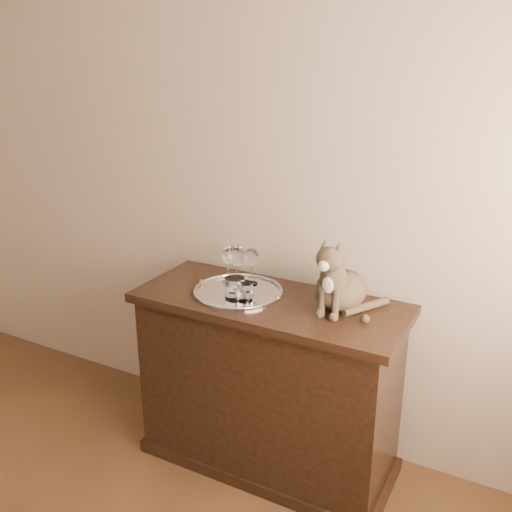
{
  "coord_description": "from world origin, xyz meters",
  "views": [
    {
      "loc": [
        1.62,
        -0.1,
        1.86
      ],
      "look_at": [
        0.53,
        1.95,
        1.04
      ],
      "focal_mm": 40.0,
      "sensor_mm": 36.0,
      "label": 1
    }
  ],
  "objects_px": {
    "tray": "(238,293)",
    "tumbler_b": "(235,289)",
    "wine_glass_a": "(228,265)",
    "wine_glass_b": "(252,266)",
    "tumbler_a": "(244,292)",
    "wine_glass_d": "(237,267)",
    "sideboard": "(269,384)",
    "cat": "(342,271)"
  },
  "relations": [
    {
      "from": "tumbler_a",
      "to": "cat",
      "type": "bearing_deg",
      "value": 20.38
    },
    {
      "from": "sideboard",
      "to": "tumbler_b",
      "type": "bearing_deg",
      "value": -146.62
    },
    {
      "from": "tumbler_b",
      "to": "wine_glass_d",
      "type": "bearing_deg",
      "value": 115.36
    },
    {
      "from": "wine_glass_b",
      "to": "tumbler_b",
      "type": "height_order",
      "value": "wine_glass_b"
    },
    {
      "from": "sideboard",
      "to": "wine_glass_d",
      "type": "distance_m",
      "value": 0.57
    },
    {
      "from": "wine_glass_a",
      "to": "wine_glass_b",
      "type": "relative_size",
      "value": 0.99
    },
    {
      "from": "wine_glass_b",
      "to": "tumbler_a",
      "type": "bearing_deg",
      "value": -70.7
    },
    {
      "from": "sideboard",
      "to": "wine_glass_d",
      "type": "height_order",
      "value": "wine_glass_d"
    },
    {
      "from": "sideboard",
      "to": "tray",
      "type": "distance_m",
      "value": 0.46
    },
    {
      "from": "wine_glass_d",
      "to": "tumbler_a",
      "type": "relative_size",
      "value": 2.51
    },
    {
      "from": "tray",
      "to": "wine_glass_b",
      "type": "bearing_deg",
      "value": 86.3
    },
    {
      "from": "tumbler_b",
      "to": "cat",
      "type": "relative_size",
      "value": 0.3
    },
    {
      "from": "sideboard",
      "to": "wine_glass_b",
      "type": "xyz_separation_m",
      "value": [
        -0.15,
        0.11,
        0.52
      ]
    },
    {
      "from": "tumbler_a",
      "to": "tray",
      "type": "bearing_deg",
      "value": 135.54
    },
    {
      "from": "wine_glass_a",
      "to": "sideboard",
      "type": "bearing_deg",
      "value": -16.81
    },
    {
      "from": "wine_glass_a",
      "to": "wine_glass_b",
      "type": "bearing_deg",
      "value": 15.66
    },
    {
      "from": "cat",
      "to": "wine_glass_d",
      "type": "bearing_deg",
      "value": -170.95
    },
    {
      "from": "tray",
      "to": "wine_glass_b",
      "type": "relative_size",
      "value": 2.33
    },
    {
      "from": "wine_glass_a",
      "to": "tumbler_b",
      "type": "height_order",
      "value": "wine_glass_a"
    },
    {
      "from": "tray",
      "to": "tumbler_b",
      "type": "distance_m",
      "value": 0.1
    },
    {
      "from": "tray",
      "to": "tumbler_a",
      "type": "relative_size",
      "value": 4.88
    },
    {
      "from": "tumbler_b",
      "to": "cat",
      "type": "bearing_deg",
      "value": 19.3
    },
    {
      "from": "wine_glass_b",
      "to": "wine_glass_a",
      "type": "bearing_deg",
      "value": -164.34
    },
    {
      "from": "tumbler_a",
      "to": "tumbler_b",
      "type": "distance_m",
      "value": 0.05
    },
    {
      "from": "sideboard",
      "to": "tumbler_b",
      "type": "height_order",
      "value": "tumbler_b"
    },
    {
      "from": "wine_glass_b",
      "to": "tumbler_a",
      "type": "distance_m",
      "value": 0.2
    },
    {
      "from": "wine_glass_b",
      "to": "tray",
      "type": "bearing_deg",
      "value": -93.7
    },
    {
      "from": "tray",
      "to": "wine_glass_b",
      "type": "xyz_separation_m",
      "value": [
        0.01,
        0.11,
        0.09
      ]
    },
    {
      "from": "wine_glass_b",
      "to": "tumbler_b",
      "type": "relative_size",
      "value": 1.73
    },
    {
      "from": "tumbler_b",
      "to": "cat",
      "type": "distance_m",
      "value": 0.46
    },
    {
      "from": "sideboard",
      "to": "tumbler_b",
      "type": "relative_size",
      "value": 12.1
    },
    {
      "from": "tumbler_b",
      "to": "wine_glass_b",
      "type": "bearing_deg",
      "value": 96.05
    },
    {
      "from": "wine_glass_d",
      "to": "tumbler_a",
      "type": "bearing_deg",
      "value": -47.59
    },
    {
      "from": "tray",
      "to": "wine_glass_d",
      "type": "bearing_deg",
      "value": 125.64
    },
    {
      "from": "sideboard",
      "to": "tumbler_a",
      "type": "height_order",
      "value": "tumbler_a"
    },
    {
      "from": "sideboard",
      "to": "wine_glass_b",
      "type": "distance_m",
      "value": 0.55
    },
    {
      "from": "sideboard",
      "to": "cat",
      "type": "xyz_separation_m",
      "value": [
        0.3,
        0.07,
        0.59
      ]
    },
    {
      "from": "wine_glass_b",
      "to": "wine_glass_d",
      "type": "bearing_deg",
      "value": -114.48
    },
    {
      "from": "wine_glass_b",
      "to": "wine_glass_d",
      "type": "height_order",
      "value": "wine_glass_d"
    },
    {
      "from": "wine_glass_a",
      "to": "cat",
      "type": "relative_size",
      "value": 0.52
    },
    {
      "from": "sideboard",
      "to": "tumbler_a",
      "type": "bearing_deg",
      "value": -137.36
    },
    {
      "from": "wine_glass_a",
      "to": "tumbler_b",
      "type": "bearing_deg",
      "value": -51.59
    }
  ]
}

